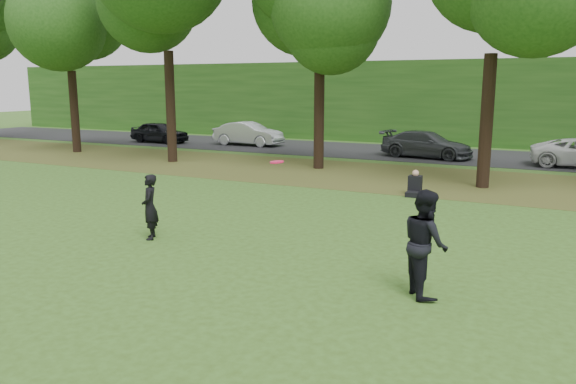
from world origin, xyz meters
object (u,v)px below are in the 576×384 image
object	(u,v)px
player_right	(425,243)
seated_person	(414,186)
player_left	(150,207)
frisbee	(277,162)

from	to	relation	value
player_right	seated_person	xyz separation A→B (m)	(-2.33, 8.74, -0.62)
player_left	frisbee	xyz separation A→B (m)	(3.68, -0.61, 1.36)
player_right	seated_person	distance (m)	9.07
seated_person	player_right	bearing A→B (deg)	-76.91
player_left	player_right	xyz separation A→B (m)	(6.59, -0.72, 0.16)
player_right	frisbee	world-z (taller)	frisbee
player_left	seated_person	xyz separation A→B (m)	(4.27, 8.02, -0.46)
frisbee	player_left	bearing A→B (deg)	170.61
player_left	frisbee	size ratio (longest dim) A/B	5.15
frisbee	seated_person	world-z (taller)	frisbee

